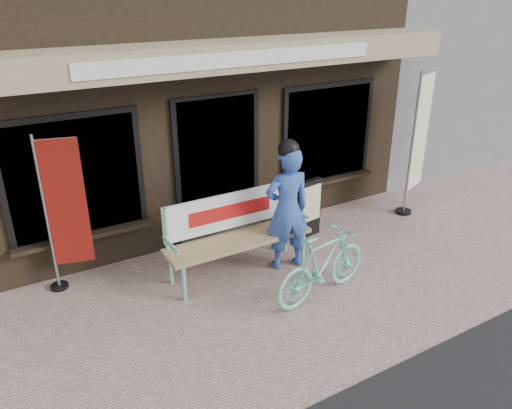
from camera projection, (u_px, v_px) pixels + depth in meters
ground at (292, 300)px, 6.18m from camera, size 70.00×70.00×0.00m
storefront at (140, 20)px, 8.88m from camera, size 7.00×6.77×6.00m
neighbor_right_near at (443, 16)px, 13.30m from camera, size 10.00×7.00×5.60m
bench at (235, 228)px, 6.59m from camera, size 1.99×0.52×1.08m
person at (287, 207)px, 6.58m from camera, size 0.68×0.50×1.82m
bicycle at (323, 265)px, 6.09m from camera, size 1.52×0.64×0.89m
nobori_red at (64, 212)px, 6.05m from camera, size 0.61×0.27×2.04m
nobori_cream at (418, 140)px, 8.19m from camera, size 0.70×0.38×2.38m
menu_stand at (308, 208)px, 7.55m from camera, size 0.47×0.17×0.92m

